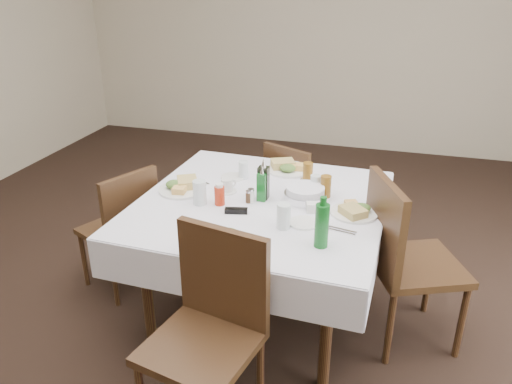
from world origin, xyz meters
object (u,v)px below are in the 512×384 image
at_px(chair_east, 401,253).
at_px(oil_cruet_green, 262,186).
at_px(chair_north, 293,190).
at_px(bread_basket, 305,194).
at_px(ketchup_bottle, 220,195).
at_px(dining_table, 261,213).
at_px(chair_west, 124,224).
at_px(water_n, 244,170).
at_px(coffee_mug, 227,186).
at_px(chair_south, 211,320).
at_px(oil_cruet_dark, 263,181).
at_px(water_e, 315,184).
at_px(water_s, 284,216).
at_px(water_w, 200,192).
at_px(green_bottle, 322,225).

bearing_deg(chair_east, oil_cruet_green, 177.09).
height_order(chair_north, bread_basket, bread_basket).
height_order(chair_north, ketchup_bottle, ketchup_bottle).
relative_size(dining_table, chair_west, 1.68).
height_order(water_n, bread_basket, water_n).
distance_m(dining_table, coffee_mug, 0.26).
bearing_deg(ketchup_bottle, oil_cruet_green, 29.43).
distance_m(dining_table, chair_west, 0.93).
distance_m(water_n, ketchup_bottle, 0.40).
distance_m(chair_east, chair_west, 1.71).
height_order(chair_west, coffee_mug, chair_west).
bearing_deg(chair_west, chair_south, -41.75).
bearing_deg(ketchup_bottle, oil_cruet_dark, 35.11).
relative_size(dining_table, ketchup_bottle, 11.29).
distance_m(bread_basket, oil_cruet_dark, 0.25).
relative_size(dining_table, chair_east, 1.45).
bearing_deg(oil_cruet_green, ketchup_bottle, -150.57).
bearing_deg(chair_north, chair_south, -90.66).
height_order(oil_cruet_dark, coffee_mug, oil_cruet_dark).
xyz_separation_m(dining_table, chair_north, (0.02, 0.83, -0.21)).
bearing_deg(water_n, water_e, -12.00).
bearing_deg(coffee_mug, water_s, -39.23).
relative_size(chair_east, water_n, 8.75).
relative_size(water_n, water_s, 0.85).
xyz_separation_m(bread_basket, oil_cruet_green, (-0.24, -0.07, 0.05)).
relative_size(ketchup_bottle, coffee_mug, 1.12).
relative_size(water_w, oil_cruet_dark, 0.57).
distance_m(bread_basket, green_bottle, 0.53).
distance_m(water_n, coffee_mug, 0.23).
height_order(water_e, green_bottle, green_bottle).
height_order(oil_cruet_green, ketchup_bottle, oil_cruet_green).
height_order(chair_west, water_n, water_n).
distance_m(chair_south, water_e, 1.09).
relative_size(oil_cruet_green, ketchup_bottle, 1.68).
height_order(chair_east, oil_cruet_green, chair_east).
distance_m(water_s, green_bottle, 0.26).
distance_m(dining_table, chair_north, 0.86).
distance_m(dining_table, chair_south, 0.83).
bearing_deg(water_e, oil_cruet_green, -146.61).
xyz_separation_m(dining_table, ketchup_bottle, (-0.21, -0.11, 0.14)).
relative_size(water_n, water_e, 1.00).
xyz_separation_m(water_e, oil_cruet_green, (-0.28, -0.18, 0.03)).
height_order(oil_cruet_dark, ketchup_bottle, oil_cruet_dark).
bearing_deg(chair_south, chair_west, 138.25).
height_order(dining_table, water_e, water_e).
distance_m(dining_table, green_bottle, 0.61).
xyz_separation_m(chair_west, oil_cruet_green, (0.91, 0.02, 0.37)).
bearing_deg(oil_cruet_dark, water_w, -152.04).
bearing_deg(coffee_mug, water_w, -115.54).
distance_m(chair_west, oil_cruet_dark, 0.98).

